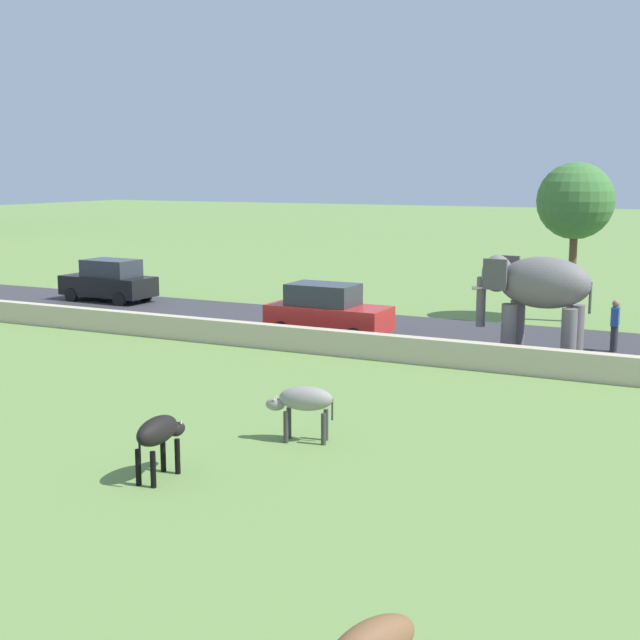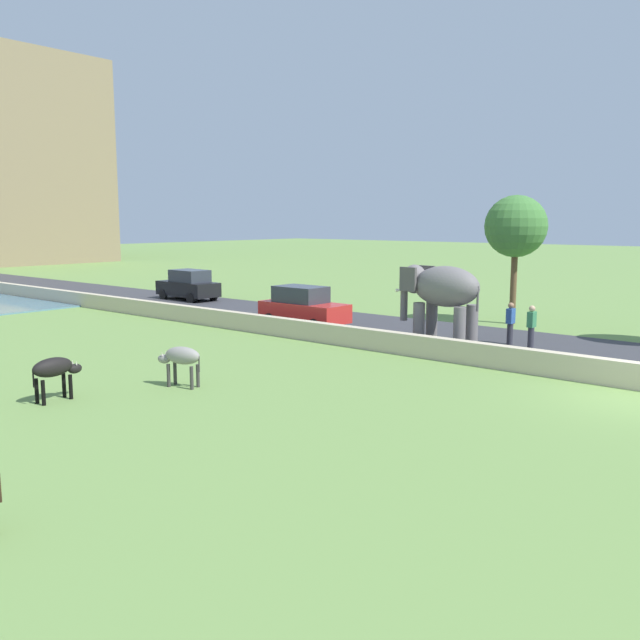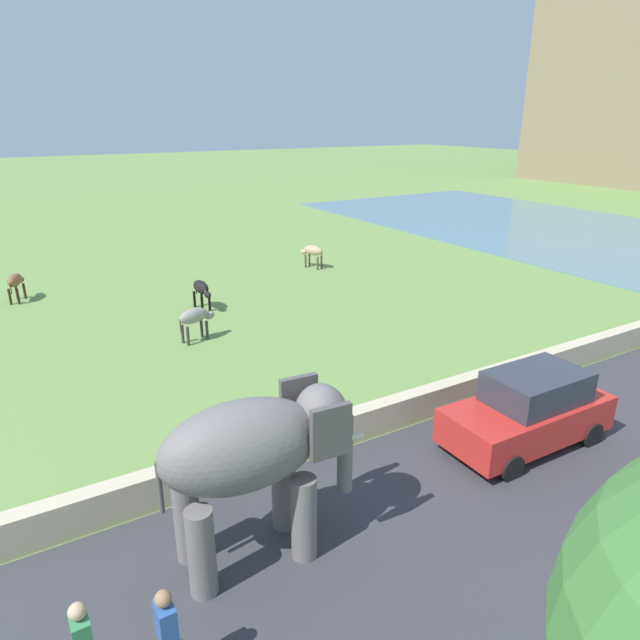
{
  "view_description": "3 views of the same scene",
  "coord_description": "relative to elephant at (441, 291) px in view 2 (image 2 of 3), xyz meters",
  "views": [
    {
      "loc": [
        -21.76,
        2.48,
        5.43
      ],
      "look_at": [
        -1.77,
        12.26,
        1.59
      ],
      "focal_mm": 48.66,
      "sensor_mm": 36.0,
      "label": 1
    },
    {
      "loc": [
        -18.34,
        -4.53,
        4.65
      ],
      "look_at": [
        -0.85,
        10.02,
        1.25
      ],
      "focal_mm": 37.7,
      "sensor_mm": 36.0,
      "label": 2
    },
    {
      "loc": [
        10.74,
        4.63,
        7.17
      ],
      "look_at": [
        -2.35,
        12.49,
        1.66
      ],
      "focal_mm": 31.86,
      "sensor_mm": 36.0,
      "label": 3
    }
  ],
  "objects": [
    {
      "name": "person_beside_elephant",
      "position": [
        1.62,
        -2.04,
        -1.16
      ],
      "size": [
        0.36,
        0.22,
        1.63
      ],
      "color": "#33333D",
      "rests_on": "ground"
    },
    {
      "name": "cow_grey",
      "position": [
        -10.13,
        2.43,
        -1.2
      ],
      "size": [
        0.73,
        1.42,
        1.15
      ],
      "color": "gray",
      "rests_on": "ground"
    },
    {
      "name": "elephant",
      "position": [
        0.0,
        0.0,
        0.0
      ],
      "size": [
        1.58,
        3.51,
        2.99
      ],
      "color": "slate",
      "rests_on": "ground"
    },
    {
      "name": "barrier_wall",
      "position": [
        -2.24,
        10.21,
        -1.66
      ],
      "size": [
        0.4,
        110.0,
        0.75
      ],
      "primitive_type": "cube",
      "color": "beige",
      "rests_on": "ground"
    },
    {
      "name": "cow_black",
      "position": [
        -13.16,
        3.75,
        -1.2
      ],
      "size": [
        1.4,
        0.49,
        1.15
      ],
      "color": "black",
      "rests_on": "ground"
    },
    {
      "name": "car_red",
      "position": [
        -0.01,
        6.74,
        -1.14
      ],
      "size": [
        1.85,
        4.03,
        1.8
      ],
      "color": "red",
      "rests_on": "ground"
    },
    {
      "name": "road_surface",
      "position": [
        1.56,
        12.21,
        -2.01
      ],
      "size": [
        7.0,
        120.0,
        0.06
      ],
      "primitive_type": "cube",
      "color": "#38383D",
      "rests_on": "ground"
    },
    {
      "name": "person_trailing",
      "position": [
        1.27,
        -2.98,
        -1.16
      ],
      "size": [
        0.36,
        0.22,
        1.63
      ],
      "color": "#33333D",
      "rests_on": "ground"
    },
    {
      "name": "tree_mid",
      "position": [
        6.83,
        0.18,
        2.3
      ],
      "size": [
        2.75,
        2.75,
        5.75
      ],
      "color": "brown",
      "rests_on": "ground"
    },
    {
      "name": "car_black",
      "position": [
        3.13,
        18.34,
        -1.14
      ],
      "size": [
        1.92,
        4.06,
        1.8
      ],
      "color": "black",
      "rests_on": "ground"
    },
    {
      "name": "ground_plane",
      "position": [
        -3.44,
        -7.79,
        -2.04
      ],
      "size": [
        220.0,
        220.0,
        0.0
      ],
      "primitive_type": "plane",
      "color": "#6B8E47"
    }
  ]
}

